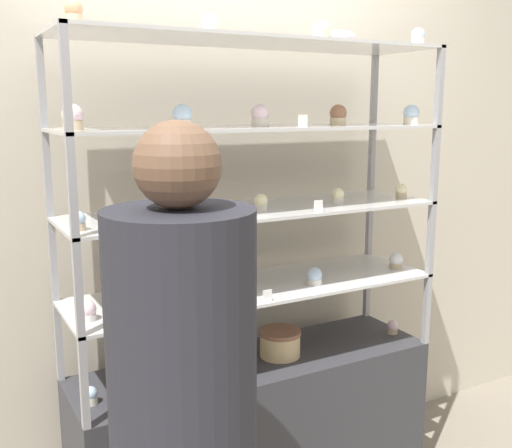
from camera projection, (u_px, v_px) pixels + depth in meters
name	position (u px, v px, depth m)	size (l,w,h in m)	color
back_wall	(216.00, 191.00, 2.57)	(8.00, 0.05, 2.60)	beige
display_base	(256.00, 435.00, 2.45)	(1.46, 0.42, 0.66)	#333338
display_riser_lower	(256.00, 291.00, 2.33)	(1.46, 0.42, 0.31)	#99999E
display_riser_middle	(256.00, 213.00, 2.28)	(1.46, 0.42, 0.31)	#99999E
display_riser_upper	(256.00, 131.00, 2.22)	(1.46, 0.42, 0.31)	#99999E
display_riser_top	(256.00, 45.00, 2.16)	(1.46, 0.42, 0.31)	#99999E
layer_cake_centerpiece	(280.00, 343.00, 2.42)	(0.17, 0.17, 0.11)	#DBBC84
sheet_cake_frosted	(161.00, 288.00, 2.18)	(0.22, 0.13, 0.07)	#DBBC84
cupcake_0	(91.00, 396.00, 2.03)	(0.05, 0.05, 0.06)	beige
cupcake_1	(392.00, 327.00, 2.66)	(0.05, 0.05, 0.06)	#CCB28C
price_tag_0	(246.00, 381.00, 2.16)	(0.04, 0.00, 0.04)	white
cupcake_2	(87.00, 311.00, 1.95)	(0.06, 0.06, 0.07)	white
cupcake_3	(315.00, 276.00, 2.35)	(0.06, 0.06, 0.07)	white
cupcake_4	(396.00, 261.00, 2.59)	(0.06, 0.06, 0.07)	#CCB28C
price_tag_1	(267.00, 296.00, 2.14)	(0.04, 0.00, 0.04)	white
cupcake_5	(78.00, 221.00, 1.86)	(0.05, 0.05, 0.06)	#CCB28C
cupcake_6	(180.00, 210.00, 2.05)	(0.05, 0.05, 0.06)	beige
cupcake_7	(261.00, 203.00, 2.22)	(0.05, 0.05, 0.06)	beige
cupcake_8	(338.00, 196.00, 2.38)	(0.05, 0.05, 0.06)	beige
cupcake_9	(401.00, 191.00, 2.52)	(0.05, 0.05, 0.06)	#CCB28C
price_tag_2	(318.00, 206.00, 2.18)	(0.04, 0.00, 0.04)	white
cupcake_10	(73.00, 118.00, 1.82)	(0.07, 0.07, 0.08)	#CCB28C
cupcake_11	(182.00, 117.00, 1.97)	(0.07, 0.07, 0.08)	beige
cupcake_12	(260.00, 116.00, 2.15)	(0.07, 0.07, 0.08)	beige
cupcake_13	(338.00, 115.00, 2.31)	(0.07, 0.07, 0.08)	#CCB28C
cupcake_14	(411.00, 115.00, 2.44)	(0.07, 0.07, 0.08)	beige
price_tag_3	(303.00, 121.00, 2.09)	(0.04, 0.00, 0.04)	white
cupcake_15	(74.00, 12.00, 1.75)	(0.05, 0.05, 0.07)	#CCB28C
cupcake_16	(209.00, 24.00, 1.99)	(0.05, 0.05, 0.07)	beige
cupcake_17	(323.00, 31.00, 2.18)	(0.05, 0.05, 0.07)	#CCB28C
cupcake_18	(418.00, 37.00, 2.37)	(0.05, 0.05, 0.07)	white
price_tag_4	(317.00, 30.00, 2.05)	(0.04, 0.00, 0.04)	white
donut_glazed	(336.00, 38.00, 2.28)	(0.15, 0.15, 0.04)	#EFB2BC
customer_figure	(184.00, 416.00, 1.55)	(0.38, 0.38, 1.63)	brown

